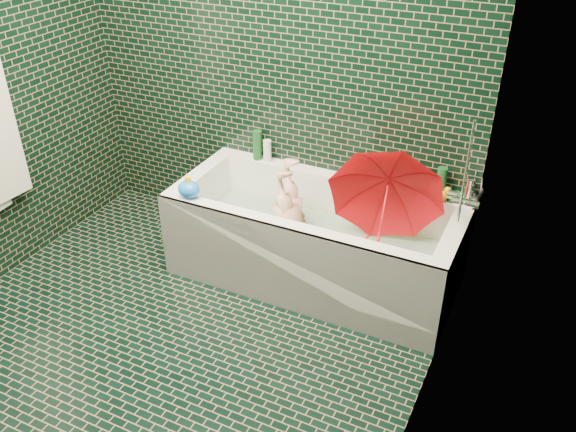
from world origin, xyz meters
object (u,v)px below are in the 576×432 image
at_px(bathtub, 314,248).
at_px(child, 292,232).
at_px(bath_toy, 189,189).
at_px(rubber_duck, 442,194).
at_px(umbrella, 384,208).

xyz_separation_m(bathtub, child, (-0.13, -0.03, 0.10)).
xyz_separation_m(child, bath_toy, (-0.54, -0.26, 0.30)).
relative_size(bathtub, rubber_duck, 15.43).
relative_size(umbrella, rubber_duck, 5.71).
height_order(umbrella, bath_toy, umbrella).
distance_m(bathtub, rubber_duck, 0.82).
bearing_deg(bath_toy, rubber_duck, 23.51).
bearing_deg(rubber_duck, bathtub, -169.95).
bearing_deg(bath_toy, child, 25.32).
height_order(child, bath_toy, bath_toy).
height_order(bathtub, bath_toy, bath_toy).
xyz_separation_m(child, umbrella, (0.55, 0.02, 0.29)).
height_order(child, rubber_duck, rubber_duck).
bearing_deg(rubber_duck, bath_toy, -171.03).
xyz_separation_m(rubber_duck, bath_toy, (-1.33, -0.60, 0.02)).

